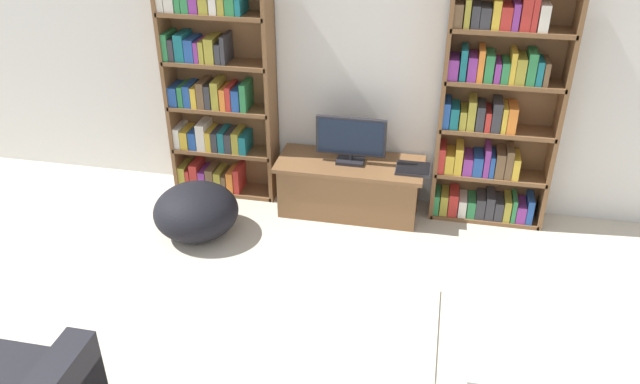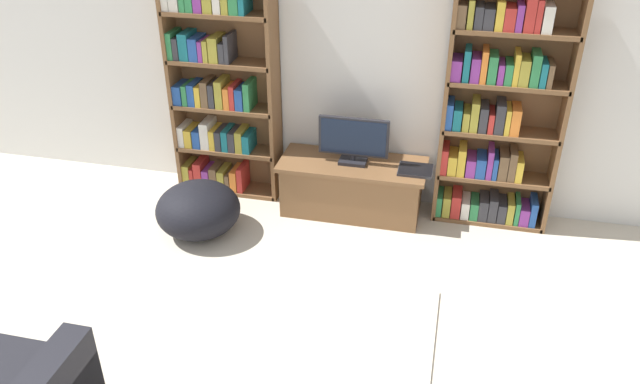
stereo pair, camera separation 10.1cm
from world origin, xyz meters
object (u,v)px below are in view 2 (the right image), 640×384
Objects in this scene: beanbag_ottoman at (198,209)px; laptop at (416,170)px; bookshelf_left at (220,87)px; television at (354,140)px; tv_stand at (352,187)px; bookshelf_right at (498,113)px.

laptop is at bearing 19.20° from beanbag_ottoman.
bookshelf_left reaches higher than laptop.
television reaches higher than beanbag_ottoman.
bookshelf_left is 1.62× the size of tv_stand.
tv_stand is at bearing -172.40° from bookshelf_right.
television is at bearing -172.25° from bookshelf_right.
beanbag_ottoman is (-2.38, -0.81, -0.78)m from bookshelf_right.
bookshelf_right is at bearing 7.75° from television.
television is 1.46m from beanbag_ottoman.
bookshelf_left is at bearing 179.97° from bookshelf_right.
tv_stand is 0.46m from television.
bookshelf_right is at bearing 18.67° from beanbag_ottoman.
laptop reaches higher than beanbag_ottoman.
bookshelf_left is at bearing 172.75° from television.
bookshelf_right is 2.64m from beanbag_ottoman.
tv_stand is 1.38m from beanbag_ottoman.
bookshelf_right reaches higher than television.
bookshelf_left is 1.49m from tv_stand.
laptop is at bearing -6.05° from bookshelf_left.
laptop reaches higher than tv_stand.
television is (1.26, -0.16, -0.32)m from bookshelf_left.
beanbag_ottoman is (-1.76, -0.61, -0.28)m from laptop.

